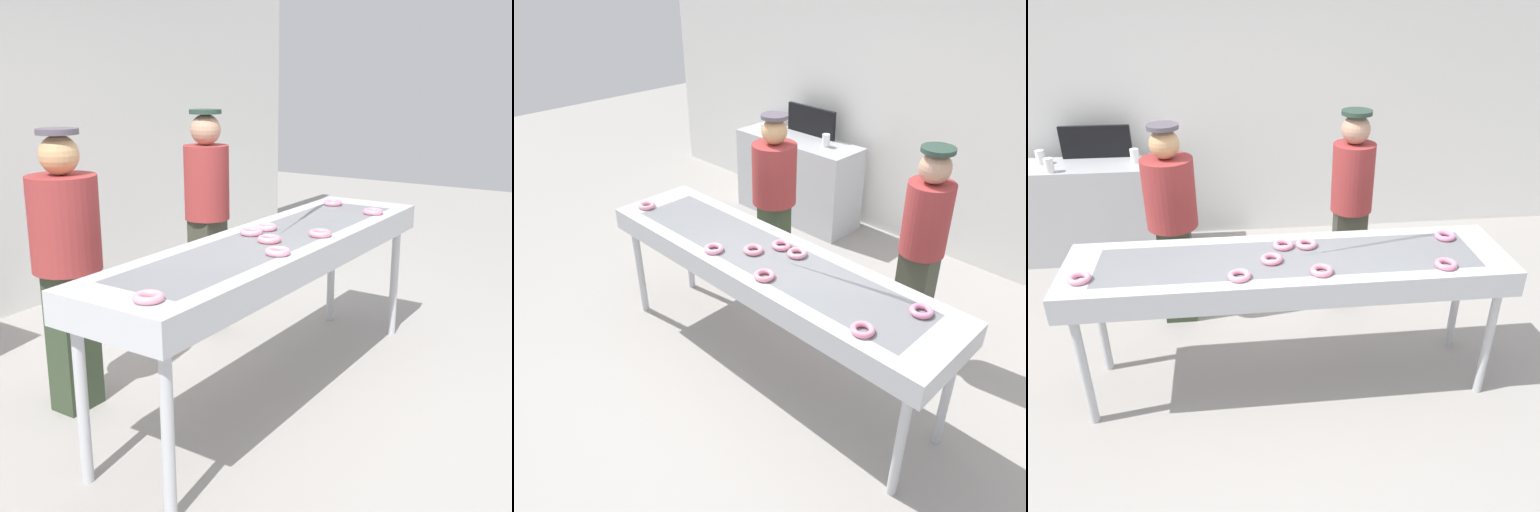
% 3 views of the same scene
% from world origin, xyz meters
% --- Properties ---
extents(ground_plane, '(16.00, 16.00, 0.00)m').
position_xyz_m(ground_plane, '(0.00, 0.00, 0.00)').
color(ground_plane, '#9E9993').
extents(back_wall, '(8.00, 0.12, 3.10)m').
position_xyz_m(back_wall, '(0.00, 2.46, 1.55)').
color(back_wall, white).
rests_on(back_wall, ground).
extents(fryer_conveyor, '(2.67, 0.66, 0.94)m').
position_xyz_m(fryer_conveyor, '(0.00, 0.00, 0.86)').
color(fryer_conveyor, '#B7BABF').
rests_on(fryer_conveyor, ground).
extents(strawberry_donut_0, '(0.15, 0.15, 0.03)m').
position_xyz_m(strawberry_donut_0, '(0.90, -0.20, 0.96)').
color(strawberry_donut_0, pink).
rests_on(strawberry_donut_0, fryer_conveyor).
extents(strawberry_donut_1, '(0.16, 0.16, 0.03)m').
position_xyz_m(strawberry_donut_1, '(-0.11, -0.03, 0.96)').
color(strawberry_donut_1, pink).
rests_on(strawberry_donut_1, fryer_conveyor).
extents(strawberry_donut_2, '(0.17, 0.17, 0.03)m').
position_xyz_m(strawberry_donut_2, '(1.03, 0.15, 0.96)').
color(strawberry_donut_2, pink).
rests_on(strawberry_donut_2, fryer_conveyor).
extents(strawberry_donut_3, '(0.15, 0.15, 0.03)m').
position_xyz_m(strawberry_donut_3, '(-0.30, -0.20, 0.96)').
color(strawberry_donut_3, pink).
rests_on(strawberry_donut_3, fryer_conveyor).
extents(strawberry_donut_4, '(0.18, 0.18, 0.03)m').
position_xyz_m(strawberry_donut_4, '(-0.02, 0.14, 0.96)').
color(strawberry_donut_4, pink).
rests_on(strawberry_donut_4, fryer_conveyor).
extents(strawberry_donut_5, '(0.17, 0.17, 0.03)m').
position_xyz_m(strawberry_donut_5, '(0.16, -0.20, 0.96)').
color(strawberry_donut_5, pink).
rests_on(strawberry_donut_5, fryer_conveyor).
extents(strawberry_donut_6, '(0.17, 0.17, 0.03)m').
position_xyz_m(strawberry_donut_6, '(0.13, 0.14, 0.96)').
color(strawberry_donut_6, pink).
rests_on(strawberry_donut_6, fryer_conveyor).
extents(strawberry_donut_7, '(0.15, 0.15, 0.03)m').
position_xyz_m(strawberry_donut_7, '(-1.19, -0.14, 0.96)').
color(strawberry_donut_7, pink).
rests_on(strawberry_donut_7, fryer_conveyor).
extents(worker_baker, '(0.37, 0.37, 1.55)m').
position_xyz_m(worker_baker, '(-0.76, 0.83, 0.90)').
color(worker_baker, '#313F29').
rests_on(worker_baker, ground).
extents(worker_assistant, '(0.32, 0.32, 1.59)m').
position_xyz_m(worker_assistant, '(0.59, 0.92, 0.89)').
color(worker_assistant, '#3A3C2F').
rests_on(worker_assistant, ground).
extents(prep_counter, '(1.44, 0.50, 0.91)m').
position_xyz_m(prep_counter, '(-1.54, 2.01, 0.46)').
color(prep_counter, '#B7BABF').
rests_on(prep_counter, ground).
extents(paper_cup_0, '(0.08, 0.08, 0.13)m').
position_xyz_m(paper_cup_0, '(-1.87, 1.82, 0.98)').
color(paper_cup_0, white).
rests_on(paper_cup_0, prep_counter).
extents(paper_cup_1, '(0.08, 0.08, 0.13)m').
position_xyz_m(paper_cup_1, '(-1.17, 2.02, 0.98)').
color(paper_cup_1, white).
rests_on(paper_cup_1, prep_counter).
extents(paper_cup_2, '(0.08, 0.08, 0.13)m').
position_xyz_m(paper_cup_2, '(-2.01, 2.07, 0.98)').
color(paper_cup_2, white).
rests_on(paper_cup_2, prep_counter).
extents(menu_display, '(0.64, 0.04, 0.30)m').
position_xyz_m(menu_display, '(-1.54, 2.21, 1.06)').
color(menu_display, black).
rests_on(menu_display, prep_counter).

